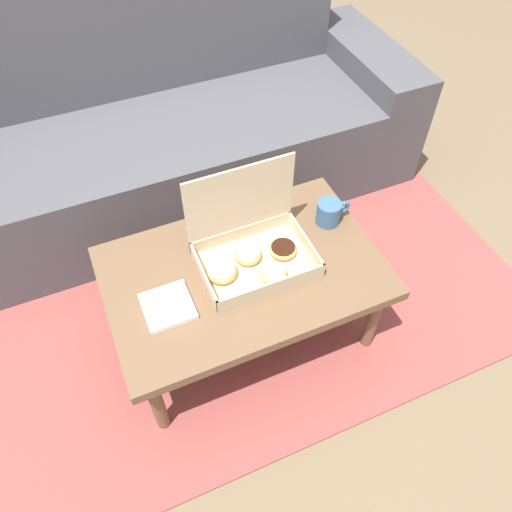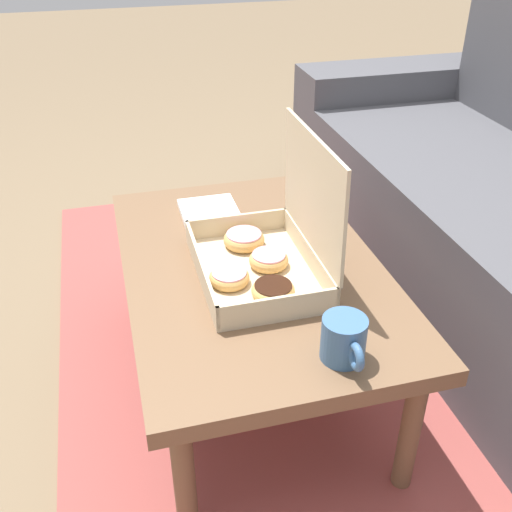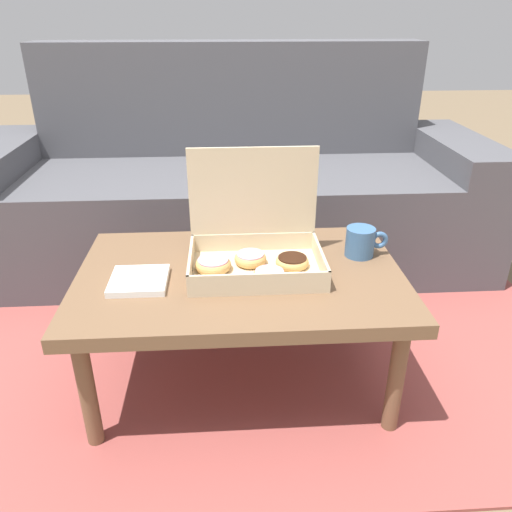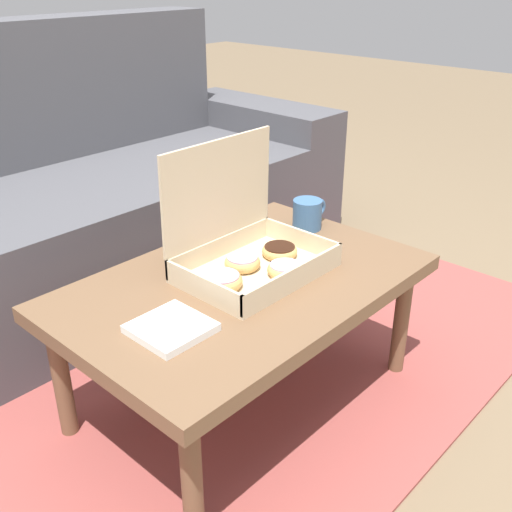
# 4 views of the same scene
# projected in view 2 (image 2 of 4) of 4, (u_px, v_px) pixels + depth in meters

# --- Properties ---
(ground_plane) EXTENTS (12.00, 12.00, 0.00)m
(ground_plane) POSITION_uv_depth(u_px,v_px,m) (292.00, 374.00, 1.66)
(ground_plane) COLOR #756047
(area_rug) EXTENTS (2.34, 1.85, 0.01)m
(area_rug) POSITION_uv_depth(u_px,v_px,m) (391.00, 354.00, 1.72)
(area_rug) COLOR #994742
(area_rug) RESTS_ON ground_plane
(coffee_table) EXTENTS (0.93, 0.60, 0.38)m
(coffee_table) POSITION_uv_depth(u_px,v_px,m) (252.00, 278.00, 1.45)
(coffee_table) COLOR brown
(coffee_table) RESTS_ON ground_plane
(pastry_box) EXTENTS (0.38, 0.27, 0.33)m
(pastry_box) POSITION_uv_depth(u_px,v_px,m) (267.00, 250.00, 1.37)
(pastry_box) COLOR beige
(pastry_box) RESTS_ON coffee_table
(coffee_mug) EXTENTS (0.13, 0.09, 0.09)m
(coffee_mug) POSITION_uv_depth(u_px,v_px,m) (344.00, 340.00, 1.12)
(coffee_mug) COLOR #3D6693
(coffee_mug) RESTS_ON coffee_table
(napkin_stack) EXTENTS (0.15, 0.15, 0.02)m
(napkin_stack) POSITION_uv_depth(u_px,v_px,m) (209.00, 211.00, 1.64)
(napkin_stack) COLOR white
(napkin_stack) RESTS_ON coffee_table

